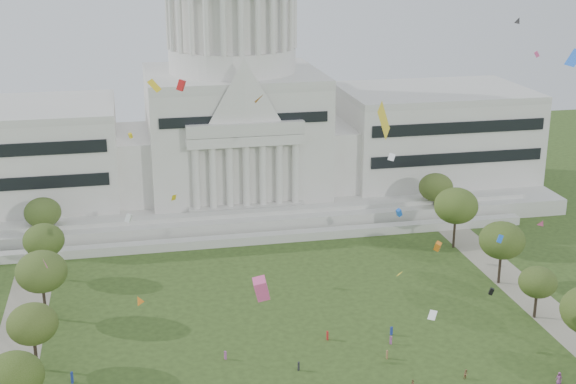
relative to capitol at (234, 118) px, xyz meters
name	(u,v)px	position (x,y,z in m)	size (l,w,h in m)	color
capitol	(234,118)	(0.00, 0.00, 0.00)	(160.00, 64.50, 91.30)	beige
path_left	(9,384)	(-48.00, -83.59, -22.28)	(8.00, 160.00, 0.04)	gray
path_right	(565,326)	(48.00, -83.59, -22.28)	(8.00, 160.00, 0.04)	gray
row_tree_l_2	(14,377)	(-45.04, -96.29, -13.79)	(8.42, 8.42, 11.97)	black
row_tree_l_3	(32,324)	(-44.09, -79.67, -14.09)	(8.12, 8.12, 11.55)	black
row_tree_r_3	(538,282)	(44.40, -79.10, -15.21)	(7.01, 7.01, 9.98)	black
row_tree_l_4	(41,272)	(-44.08, -61.17, -12.90)	(9.29, 9.29, 13.21)	black
row_tree_r_4	(502,240)	(44.76, -63.55, -13.01)	(9.19, 9.19, 13.06)	black
row_tree_l_5	(44,240)	(-45.22, -42.58, -13.88)	(8.33, 8.33, 11.85)	black
row_tree_r_5	(456,206)	(43.49, -43.40, -12.37)	(9.82, 9.82, 13.96)	black
row_tree_l_6	(43,213)	(-46.87, -24.45, -14.02)	(8.19, 8.19, 11.64)	black
row_tree_r_6	(436,187)	(45.96, -25.46, -13.79)	(8.42, 8.42, 11.97)	black
person_0	(559,378)	(36.90, -101.02, -21.27)	(1.00, 0.65, 2.05)	#994C8C
person_2	(466,374)	(23.14, -96.66, -21.45)	(0.82, 0.51, 1.69)	olive
person_10	(413,384)	(13.76, -97.82, -21.44)	(1.00, 0.55, 1.71)	olive
kite_swarm	(355,228)	(0.50, -108.26, 9.40)	(76.20, 104.18, 59.87)	#E54C8C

